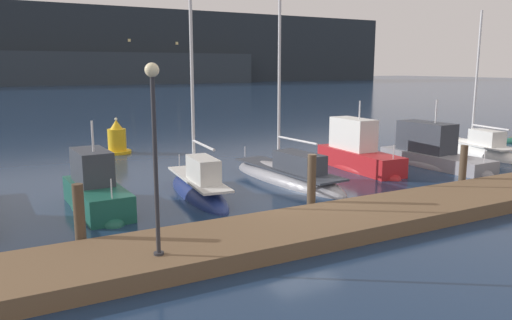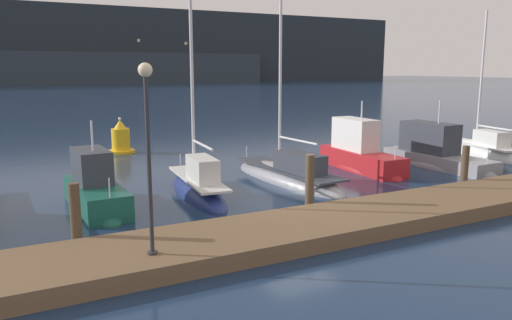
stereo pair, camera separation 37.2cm
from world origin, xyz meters
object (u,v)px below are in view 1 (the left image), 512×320
object	(u,v)px
sailboat_berth_4	(199,190)
dock_lamppost	(154,131)
motorboat_berth_7	(433,159)
sailboat_berth_8	(477,153)
sailboat_berth_5	(287,178)
channel_buoy	(117,140)
motorboat_berth_3	(96,199)
motorboat_berth_6	(358,159)

from	to	relation	value
sailboat_berth_4	dock_lamppost	world-z (taller)	sailboat_berth_4
dock_lamppost	motorboat_berth_7	bearing A→B (deg)	21.31
dock_lamppost	sailboat_berth_8	bearing A→B (deg)	19.31
sailboat_berth_5	sailboat_berth_4	bearing A→B (deg)	-173.25
sailboat_berth_5	channel_buoy	bearing A→B (deg)	114.15
sailboat_berth_5	channel_buoy	distance (m)	11.41
sailboat_berth_4	motorboat_berth_7	distance (m)	12.27
motorboat_berth_3	motorboat_berth_6	xyz separation A→B (m)	(12.19, 1.11, 0.10)
sailboat_berth_5	sailboat_berth_8	distance (m)	12.50
sailboat_berth_5	motorboat_berth_6	world-z (taller)	sailboat_berth_5
sailboat_berth_4	sailboat_berth_5	distance (m)	4.25
sailboat_berth_4	motorboat_berth_6	size ratio (longest dim) A/B	1.67
motorboat_berth_7	channel_buoy	size ratio (longest dim) A/B	3.19
sailboat_berth_4	motorboat_berth_6	distance (m)	8.55
sailboat_berth_4	channel_buoy	distance (m)	10.91
sailboat_berth_4	sailboat_berth_8	size ratio (longest dim) A/B	1.10
motorboat_berth_6	sailboat_berth_4	bearing A→B (deg)	-172.79
sailboat_berth_4	channel_buoy	xyz separation A→B (m)	(-0.44, 10.89, 0.53)
motorboat_berth_6	motorboat_berth_3	bearing A→B (deg)	-174.81
sailboat_berth_4	sailboat_berth_5	size ratio (longest dim) A/B	1.01
channel_buoy	sailboat_berth_5	bearing A→B (deg)	-65.85
motorboat_berth_3	sailboat_berth_4	world-z (taller)	sailboat_berth_4
motorboat_berth_3	channel_buoy	xyz separation A→B (m)	(3.27, 10.93, 0.37)
motorboat_berth_3	motorboat_berth_6	bearing A→B (deg)	5.19
motorboat_berth_3	dock_lamppost	xyz separation A→B (m)	(0.21, -6.14, 2.98)
motorboat_berth_3	dock_lamppost	bearing A→B (deg)	-88.01
sailboat_berth_5	sailboat_berth_8	xyz separation A→B (m)	(12.50, 0.41, -0.01)
sailboat_berth_8	channel_buoy	xyz separation A→B (m)	(-17.16, 9.99, 0.62)
sailboat_berth_4	sailboat_berth_5	bearing A→B (deg)	6.75
motorboat_berth_7	sailboat_berth_8	world-z (taller)	sailboat_berth_8
motorboat_berth_6	channel_buoy	size ratio (longest dim) A/B	2.80
sailboat_berth_4	motorboat_berth_3	bearing A→B (deg)	-179.47
sailboat_berth_4	dock_lamppost	bearing A→B (deg)	-119.52
motorboat_berth_7	dock_lamppost	size ratio (longest dim) A/B	1.45
motorboat_berth_7	dock_lamppost	bearing A→B (deg)	-158.69
dock_lamppost	motorboat_berth_3	bearing A→B (deg)	91.99
sailboat_berth_5	channel_buoy	size ratio (longest dim) A/B	4.64
motorboat_berth_6	sailboat_berth_8	xyz separation A→B (m)	(8.24, -0.17, -0.35)
sailboat_berth_5	channel_buoy	world-z (taller)	sailboat_berth_5
sailboat_berth_8	channel_buoy	world-z (taller)	sailboat_berth_8
sailboat_berth_8	channel_buoy	size ratio (longest dim) A/B	4.27
sailboat_berth_5	dock_lamppost	bearing A→B (deg)	-139.15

